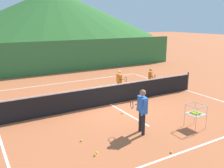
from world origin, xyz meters
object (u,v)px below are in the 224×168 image
object	(u,v)px
student_1	(151,77)
tennis_ball_3	(95,155)
student_0	(119,80)
ball_cart	(196,113)
instructor	(142,107)
tennis_ball_2	(171,152)
tennis_ball_4	(122,113)
tennis_ball_0	(97,153)
tennis_ball_1	(81,140)
tennis_net	(110,94)

from	to	relation	value
student_1	tennis_ball_3	xyz separation A→B (m)	(-6.25, -5.14, -0.72)
student_0	tennis_ball_3	distance (m)	6.66
student_1	ball_cart	size ratio (longest dim) A/B	1.38
instructor	tennis_ball_2	xyz separation A→B (m)	(-0.06, -1.60, -0.95)
student_1	tennis_ball_4	bearing A→B (deg)	-144.46
instructor	tennis_ball_2	world-z (taller)	instructor
tennis_ball_0	tennis_ball_3	xyz separation A→B (m)	(-0.10, -0.09, 0.00)
tennis_ball_2	tennis_ball_4	bearing A→B (deg)	82.33
tennis_ball_0	tennis_ball_1	xyz separation A→B (m)	(-0.09, 0.97, 0.00)
tennis_ball_1	tennis_ball_2	size ratio (longest dim) A/B	1.00
instructor	student_0	distance (m)	5.02
instructor	tennis_ball_1	bearing A→B (deg)	167.27
ball_cart	tennis_ball_3	xyz separation A→B (m)	(-4.22, 0.07, -0.55)
student_0	tennis_ball_0	distance (m)	6.54
ball_cart	tennis_ball_2	distance (m)	2.39
tennis_ball_2	ball_cart	bearing A→B (deg)	24.60
student_0	student_1	size ratio (longest dim) A/B	1.06
tennis_ball_0	tennis_ball_4	world-z (taller)	same
ball_cart	tennis_ball_4	world-z (taller)	ball_cart
instructor	tennis_ball_1	world-z (taller)	instructor
tennis_ball_1	tennis_ball_2	distance (m)	2.96
student_0	student_1	xyz separation A→B (m)	(2.14, -0.06, -0.05)
tennis_ball_0	tennis_net	bearing A→B (deg)	54.94
ball_cart	instructor	bearing A→B (deg)	162.80
tennis_net	tennis_ball_3	bearing A→B (deg)	-125.39
tennis_ball_0	tennis_ball_2	size ratio (longest dim) A/B	1.00
tennis_net	instructor	size ratio (longest dim) A/B	6.48
instructor	student_1	xyz separation A→B (m)	(4.08, 4.57, -0.23)
tennis_net	tennis_ball_0	distance (m)	4.67
tennis_ball_1	tennis_ball_2	bearing A→B (deg)	-44.94
student_0	student_1	bearing A→B (deg)	-1.49
tennis_ball_2	tennis_ball_3	world-z (taller)	same
instructor	student_0	size ratio (longest dim) A/B	1.23
tennis_net	ball_cart	bearing A→B (deg)	-69.84
instructor	ball_cart	xyz separation A→B (m)	(2.06, -0.64, -0.40)
tennis_ball_1	tennis_ball_4	world-z (taller)	same
tennis_net	tennis_ball_3	size ratio (longest dim) A/B	155.59
student_0	ball_cart	size ratio (longest dim) A/B	1.47
tennis_net	ball_cart	size ratio (longest dim) A/B	11.77
ball_cart	tennis_ball_0	distance (m)	4.16
student_0	tennis_ball_4	xyz separation A→B (m)	(-1.52, -2.67, -0.76)
tennis_ball_3	tennis_ball_4	size ratio (longest dim) A/B	1.00
tennis_net	student_0	distance (m)	1.89
tennis_net	tennis_ball_4	size ratio (longest dim) A/B	155.59
student_1	tennis_ball_3	size ratio (longest dim) A/B	18.31
instructor	student_0	bearing A→B (deg)	67.25
tennis_ball_1	tennis_ball_4	bearing A→B (deg)	29.71
student_0	tennis_ball_0	xyz separation A→B (m)	(-4.00, -5.11, -0.76)
student_0	tennis_ball_4	world-z (taller)	student_0
student_0	tennis_ball_1	distance (m)	5.87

